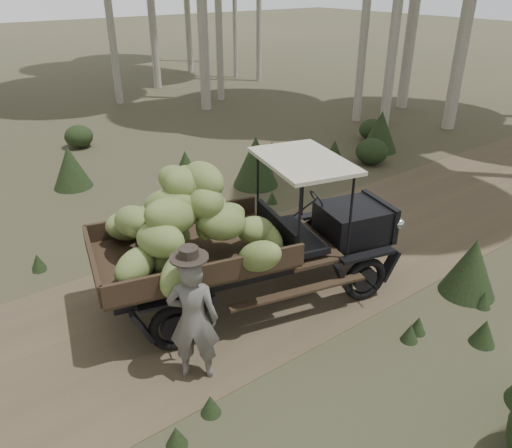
% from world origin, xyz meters
% --- Properties ---
extents(ground, '(120.00, 120.00, 0.00)m').
position_xyz_m(ground, '(0.00, 0.00, 0.00)').
color(ground, '#473D2B').
rests_on(ground, ground).
extents(dirt_track, '(70.00, 4.00, 0.01)m').
position_xyz_m(dirt_track, '(0.00, 0.00, 0.00)').
color(dirt_track, brown).
rests_on(dirt_track, ground).
extents(banana_truck, '(5.47, 2.97, 2.64)m').
position_xyz_m(banana_truck, '(1.40, -0.29, 1.53)').
color(banana_truck, black).
rests_on(banana_truck, ground).
extents(farmer, '(0.82, 0.77, 2.04)m').
position_xyz_m(farmer, '(0.24, -1.40, 0.96)').
color(farmer, '#5C5954').
rests_on(farmer, ground).
extents(undergrowth, '(23.50, 22.44, 1.34)m').
position_xyz_m(undergrowth, '(0.27, 0.08, 0.52)').
color(undergrowth, '#233319').
rests_on(undergrowth, ground).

